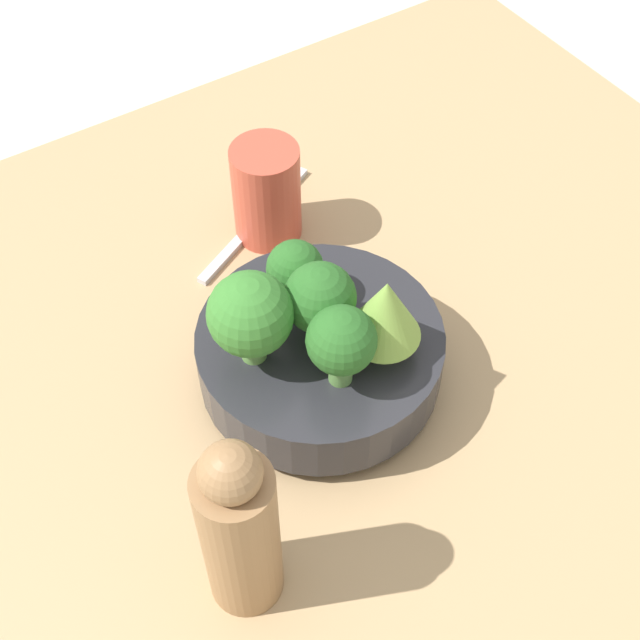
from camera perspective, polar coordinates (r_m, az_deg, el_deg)
The scene contains 11 objects.
ground_plane at distance 0.83m, azimuth -0.22°, elevation -2.63°, with size 6.00×6.00×0.00m, color beige.
table at distance 0.82m, azimuth -0.22°, elevation -1.98°, with size 0.99×0.78×0.03m.
bowl at distance 0.75m, azimuth 0.00°, elevation -2.22°, with size 0.21×0.21×0.06m.
broccoli_floret_back at distance 0.67m, azimuth 1.38°, elevation -1.42°, with size 0.05×0.05×0.08m.
broccoli_floret_front at distance 0.73m, azimuth -1.60°, elevation 3.18°, with size 0.05×0.05×0.06m.
romanesco_piece_far at distance 0.68m, azimuth 4.19°, elevation 0.61°, with size 0.06×0.06×0.08m.
broccoli_floret_right at distance 0.68m, azimuth -4.48°, elevation 0.30°, with size 0.07×0.07×0.09m.
broccoli_floret_center at distance 0.69m, azimuth 0.00°, elevation 1.33°, with size 0.06×0.06×0.08m.
cup at distance 0.86m, azimuth -3.44°, elevation 8.13°, with size 0.07×0.07×0.10m.
pepper_mill at distance 0.61m, azimuth -5.19°, elevation -13.19°, with size 0.05×0.05×0.19m.
fork at distance 0.90m, azimuth -4.17°, elevation 6.21°, with size 0.17×0.09×0.01m.
Camera 1 is at (0.26, 0.41, 0.67)m, focal length 50.00 mm.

